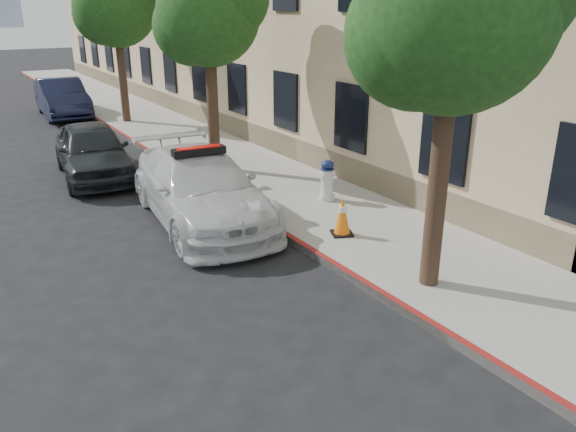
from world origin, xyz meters
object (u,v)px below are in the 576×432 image
(fire_hydrant, at_px, (327,181))
(traffic_cone, at_px, (342,216))
(parked_car_mid, at_px, (93,151))
(parked_car_far, at_px, (62,98))
(police_car, at_px, (201,188))

(fire_hydrant, relative_size, traffic_cone, 1.22)
(fire_hydrant, bearing_deg, parked_car_mid, 118.92)
(fire_hydrant, bearing_deg, parked_car_far, 92.46)
(parked_car_mid, height_order, traffic_cone, parked_car_mid)
(traffic_cone, bearing_deg, parked_car_far, 95.99)
(parked_car_mid, xyz_separation_m, fire_hydrant, (3.91, -5.21, -0.12))
(parked_car_mid, height_order, parked_car_far, parked_car_far)
(parked_car_far, relative_size, fire_hydrant, 4.98)
(police_car, xyz_separation_m, traffic_cone, (1.85, -2.47, -0.21))
(police_car, bearing_deg, fire_hydrant, -6.31)
(parked_car_mid, distance_m, fire_hydrant, 6.52)
(fire_hydrant, xyz_separation_m, traffic_cone, (-0.97, -1.85, -0.08))
(police_car, distance_m, fire_hydrant, 2.90)
(traffic_cone, bearing_deg, police_car, 126.90)
(police_car, xyz_separation_m, fire_hydrant, (2.83, -0.62, -0.14))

